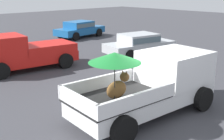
% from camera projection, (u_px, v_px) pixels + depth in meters
% --- Properties ---
extents(ground_plane, '(80.00, 80.00, 0.00)m').
position_uv_depth(ground_plane, '(144.00, 114.00, 9.32)').
color(ground_plane, '#38383D').
extents(pickup_truck_main, '(5.19, 2.61, 2.27)m').
position_uv_depth(pickup_truck_main, '(154.00, 83.00, 9.28)').
color(pickup_truck_main, black).
rests_on(pickup_truck_main, ground).
extents(pickup_truck_red, '(5.00, 2.67, 1.80)m').
position_uv_depth(pickup_truck_red, '(23.00, 53.00, 14.17)').
color(pickup_truck_red, black).
rests_on(pickup_truck_red, ground).
extents(parked_sedan_near, '(4.56, 2.59, 1.33)m').
position_uv_depth(parked_sedan_near, '(139.00, 43.00, 17.24)').
color(parked_sedan_near, black).
rests_on(parked_sedan_near, ground).
extents(parked_sedan_far, '(4.49, 2.38, 1.33)m').
position_uv_depth(parked_sedan_far, '(80.00, 28.00, 23.64)').
color(parked_sedan_far, black).
rests_on(parked_sedan_far, ground).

